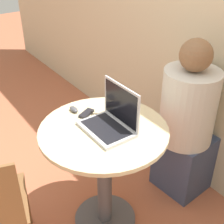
{
  "coord_description": "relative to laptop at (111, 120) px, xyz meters",
  "views": [
    {
      "loc": [
        1.22,
        -0.81,
        1.76
      ],
      "look_at": [
        0.01,
        0.05,
        0.86
      ],
      "focal_mm": 50.0,
      "sensor_mm": 36.0,
      "label": 1
    }
  ],
  "objects": [
    {
      "name": "person_seated",
      "position": [
        0.03,
        0.66,
        -0.33
      ],
      "size": [
        0.39,
        0.58,
        1.18
      ],
      "color": "#3D4766",
      "rests_on": "ground_plane"
    },
    {
      "name": "round_table",
      "position": [
        -0.02,
        -0.04,
        -0.28
      ],
      "size": [
        0.75,
        0.75,
        0.76
      ],
      "color": "#4C4C51",
      "rests_on": "ground_plane"
    },
    {
      "name": "ground_plane",
      "position": [
        -0.02,
        -0.04,
        -0.82
      ],
      "size": [
        12.0,
        12.0,
        0.0
      ],
      "primitive_type": "plane",
      "color": "#B26042"
    },
    {
      "name": "computer_mouse",
      "position": [
        -0.29,
        -0.08,
        -0.04
      ],
      "size": [
        0.07,
        0.04,
        0.03
      ],
      "color": "#4C4C51",
      "rests_on": "round_table"
    },
    {
      "name": "cell_phone",
      "position": [
        -0.21,
        -0.04,
        -0.05
      ],
      "size": [
        0.09,
        0.12,
        0.02
      ],
      "color": "black",
      "rests_on": "round_table"
    },
    {
      "name": "laptop",
      "position": [
        0.0,
        0.0,
        0.0
      ],
      "size": [
        0.31,
        0.22,
        0.26
      ],
      "color": "#B7B7BC",
      "rests_on": "round_table"
    },
    {
      "name": "back_wall",
      "position": [
        -0.02,
        0.83,
        0.48
      ],
      "size": [
        7.0,
        0.05,
        2.6
      ],
      "color": "beige",
      "rests_on": "ground_plane"
    }
  ]
}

